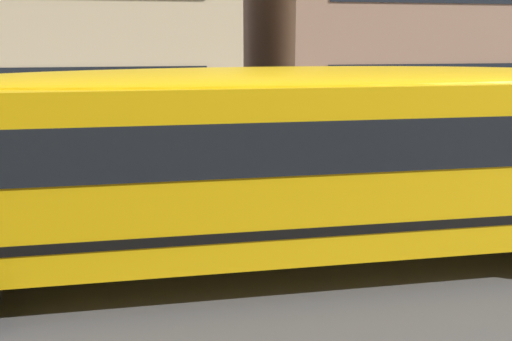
% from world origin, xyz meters
% --- Properties ---
extents(ground_plane, '(400.00, 400.00, 0.00)m').
position_xyz_m(ground_plane, '(0.00, 0.00, 0.00)').
color(ground_plane, '#4C4C4F').
extents(sidewalk_far, '(120.00, 3.00, 0.01)m').
position_xyz_m(sidewalk_far, '(0.00, 8.18, 0.01)').
color(sidewalk_far, gray).
rests_on(sidewalk_far, ground_plane).
extents(lane_centreline, '(110.00, 0.16, 0.01)m').
position_xyz_m(lane_centreline, '(0.00, 0.00, 0.00)').
color(lane_centreline, silver).
rests_on(lane_centreline, ground_plane).
extents(school_bus, '(13.23, 3.22, 2.95)m').
position_xyz_m(school_bus, '(-2.79, -1.54, 1.75)').
color(school_bus, yellow).
rests_on(school_bus, ground_plane).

